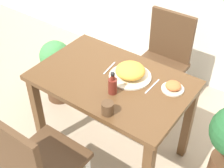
{
  "coord_description": "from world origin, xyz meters",
  "views": [
    {
      "loc": [
        0.98,
        -1.36,
        2.07
      ],
      "look_at": [
        0.0,
        0.0,
        0.7
      ],
      "focal_mm": 50.0,
      "sensor_mm": 36.0,
      "label": 1
    }
  ],
  "objects_px": {
    "side_plate": "(173,87)",
    "sauce_bottle": "(113,85)",
    "food_plate": "(130,72)",
    "chair_far": "(163,58)",
    "drink_cup": "(108,108)",
    "chair_near": "(36,162)",
    "potted_plant_left": "(57,69)"
  },
  "relations": [
    {
      "from": "chair_near",
      "to": "potted_plant_left",
      "type": "height_order",
      "value": "chair_near"
    },
    {
      "from": "food_plate",
      "to": "sauce_bottle",
      "type": "relative_size",
      "value": 1.76
    },
    {
      "from": "chair_far",
      "to": "food_plate",
      "type": "xyz_separation_m",
      "value": [
        0.07,
        -0.64,
        0.27
      ]
    },
    {
      "from": "chair_far",
      "to": "potted_plant_left",
      "type": "distance_m",
      "value": 0.98
    },
    {
      "from": "chair_near",
      "to": "potted_plant_left",
      "type": "distance_m",
      "value": 1.2
    },
    {
      "from": "drink_cup",
      "to": "potted_plant_left",
      "type": "distance_m",
      "value": 1.2
    },
    {
      "from": "sauce_bottle",
      "to": "food_plate",
      "type": "bearing_deg",
      "value": 89.39
    },
    {
      "from": "side_plate",
      "to": "sauce_bottle",
      "type": "distance_m",
      "value": 0.4
    },
    {
      "from": "chair_near",
      "to": "sauce_bottle",
      "type": "distance_m",
      "value": 0.66
    },
    {
      "from": "side_plate",
      "to": "potted_plant_left",
      "type": "xyz_separation_m",
      "value": [
        -1.2,
        0.1,
        -0.43
      ]
    },
    {
      "from": "food_plate",
      "to": "side_plate",
      "type": "bearing_deg",
      "value": 9.59
    },
    {
      "from": "food_plate",
      "to": "sauce_bottle",
      "type": "height_order",
      "value": "sauce_bottle"
    },
    {
      "from": "side_plate",
      "to": "sauce_bottle",
      "type": "relative_size",
      "value": 0.89
    },
    {
      "from": "side_plate",
      "to": "drink_cup",
      "type": "bearing_deg",
      "value": -116.82
    },
    {
      "from": "food_plate",
      "to": "potted_plant_left",
      "type": "xyz_separation_m",
      "value": [
        -0.9,
        0.15,
        -0.45
      ]
    },
    {
      "from": "chair_far",
      "to": "drink_cup",
      "type": "distance_m",
      "value": 1.06
    },
    {
      "from": "food_plate",
      "to": "potted_plant_left",
      "type": "relative_size",
      "value": 0.47
    },
    {
      "from": "side_plate",
      "to": "drink_cup",
      "type": "relative_size",
      "value": 1.83
    },
    {
      "from": "chair_far",
      "to": "potted_plant_left",
      "type": "xyz_separation_m",
      "value": [
        -0.83,
        -0.49,
        -0.18
      ]
    },
    {
      "from": "food_plate",
      "to": "drink_cup",
      "type": "distance_m",
      "value": 0.38
    },
    {
      "from": "chair_near",
      "to": "sauce_bottle",
      "type": "height_order",
      "value": "sauce_bottle"
    },
    {
      "from": "potted_plant_left",
      "to": "chair_near",
      "type": "bearing_deg",
      "value": -51.36
    },
    {
      "from": "drink_cup",
      "to": "chair_near",
      "type": "bearing_deg",
      "value": -120.86
    },
    {
      "from": "chair_near",
      "to": "drink_cup",
      "type": "relative_size",
      "value": 11.25
    },
    {
      "from": "side_plate",
      "to": "drink_cup",
      "type": "xyz_separation_m",
      "value": [
        -0.21,
        -0.42,
        0.02
      ]
    },
    {
      "from": "chair_near",
      "to": "potted_plant_left",
      "type": "bearing_deg",
      "value": -51.36
    },
    {
      "from": "side_plate",
      "to": "food_plate",
      "type": "bearing_deg",
      "value": -170.41
    },
    {
      "from": "chair_far",
      "to": "food_plate",
      "type": "bearing_deg",
      "value": -83.97
    },
    {
      "from": "sauce_bottle",
      "to": "potted_plant_left",
      "type": "bearing_deg",
      "value": 158.42
    },
    {
      "from": "food_plate",
      "to": "chair_far",
      "type": "bearing_deg",
      "value": 96.03
    },
    {
      "from": "side_plate",
      "to": "drink_cup",
      "type": "distance_m",
      "value": 0.48
    },
    {
      "from": "sauce_bottle",
      "to": "chair_far",
      "type": "bearing_deg",
      "value": 94.45
    }
  ]
}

